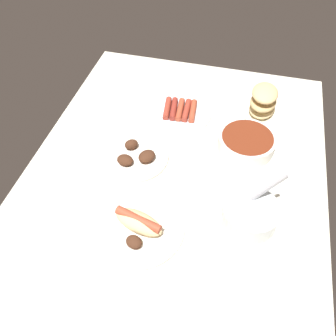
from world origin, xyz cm
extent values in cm
cube|color=silver|center=(0.00, 0.00, -1.50)|extent=(120.00, 90.00, 3.00)
cylinder|color=white|center=(-20.61, 4.67, 0.50)|extent=(24.50, 24.50, 1.00)
ellipsoid|color=#E5C689|center=(-20.61, 4.67, 3.20)|extent=(9.33, 14.86, 4.40)
cylinder|color=#AD472D|center=(-20.61, 4.67, 4.41)|extent=(5.68, 13.27, 2.40)
ellipsoid|color=#472819|center=(-26.11, 4.28, 2.40)|extent=(4.90, 5.37, 2.80)
cylinder|color=silver|center=(-10.83, -23.47, 3.00)|extent=(15.33, 15.33, 6.00)
cylinder|color=beige|center=(-10.83, -23.47, 4.20)|extent=(13.49, 13.49, 2.70)
cube|color=#B7B7BC|center=(-7.38, -25.39, 9.00)|extent=(3.70, 10.20, 13.16)
cylinder|color=white|center=(27.78, 4.49, 0.50)|extent=(22.08, 22.08, 1.00)
cylinder|color=#AD472D|center=(28.10, -0.06, 2.04)|extent=(10.80, 3.06, 2.07)
cylinder|color=#9E3828|center=(27.94, 2.22, 2.04)|extent=(10.75, 2.63, 2.07)
cylinder|color=#AD472D|center=(27.78, 4.49, 2.04)|extent=(10.79, 2.94, 2.07)
cylinder|color=maroon|center=(27.62, 6.77, 2.04)|extent=(10.84, 3.48, 2.07)
cylinder|color=#9E3828|center=(27.46, 9.05, 2.04)|extent=(10.84, 3.43, 2.07)
cylinder|color=white|center=(3.72, 13.43, 0.50)|extent=(20.87, 20.87, 1.00)
ellipsoid|color=#472819|center=(-0.10, 15.43, 2.43)|extent=(4.97, 5.79, 2.86)
ellipsoid|color=#472819|center=(6.81, 15.61, 2.50)|extent=(5.49, 5.57, 2.99)
ellipsoid|color=#472819|center=(2.97, 9.37, 2.59)|extent=(7.11, 6.80, 3.18)
ellipsoid|color=#E5C689|center=(35.79, -23.40, 1.80)|extent=(13.10, 10.80, 3.60)
ellipsoid|color=tan|center=(34.82, -23.21, 5.40)|extent=(13.05, 10.72, 3.60)
ellipsoid|color=#DBB77A|center=(34.92, -23.09, 9.00)|extent=(11.74, 8.86, 3.60)
cylinder|color=white|center=(16.29, -19.80, 2.59)|extent=(18.03, 18.03, 5.17)
cylinder|color=maroon|center=(16.29, -19.80, 4.77)|extent=(16.23, 16.23, 1.00)
camera|label=1|loc=(-67.51, -15.05, 83.22)|focal=38.10mm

